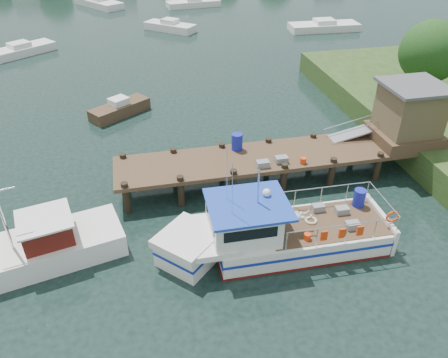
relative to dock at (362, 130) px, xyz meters
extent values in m
plane|color=black|center=(-6.51, -0.01, -2.24)|extent=(160.00, 160.00, 0.00)
cylinder|color=#332114|center=(7.49, 5.99, -0.72)|extent=(0.50, 0.50, 3.05)
sphere|color=#1D4117|center=(7.49, 5.99, 1.72)|extent=(3.90, 3.90, 3.90)
cube|color=#493322|center=(-4.51, -0.01, -0.94)|extent=(16.00, 3.00, 0.20)
cylinder|color=black|center=(-12.01, -1.31, -1.59)|extent=(0.32, 0.32, 1.90)
cylinder|color=black|center=(-12.01, 1.29, -1.59)|extent=(0.32, 0.32, 1.90)
cylinder|color=black|center=(-9.51, -1.31, -1.59)|extent=(0.32, 0.32, 1.90)
cylinder|color=black|center=(-9.51, 1.29, -1.59)|extent=(0.32, 0.32, 1.90)
cylinder|color=black|center=(-7.01, -1.31, -1.59)|extent=(0.32, 0.32, 1.90)
cylinder|color=black|center=(-7.01, 1.29, -1.59)|extent=(0.32, 0.32, 1.90)
cylinder|color=black|center=(-4.51, -1.31, -1.59)|extent=(0.32, 0.32, 1.90)
cylinder|color=black|center=(-4.51, 1.29, -1.59)|extent=(0.32, 0.32, 1.90)
cylinder|color=black|center=(-2.01, -1.31, -1.59)|extent=(0.32, 0.32, 1.90)
cylinder|color=black|center=(-2.01, 1.29, -1.59)|extent=(0.32, 0.32, 1.90)
cylinder|color=black|center=(0.49, -1.31, -1.59)|extent=(0.32, 0.32, 1.90)
cylinder|color=black|center=(0.49, 1.29, -1.59)|extent=(0.32, 0.32, 1.90)
cylinder|color=black|center=(2.99, -1.31, -1.59)|extent=(0.32, 0.32, 1.90)
cylinder|color=black|center=(2.99, 1.29, -1.59)|extent=(0.32, 0.32, 1.90)
cube|color=#493322|center=(2.49, -0.01, -0.54)|extent=(3.20, 3.00, 0.60)
cube|color=brown|center=(2.49, -0.01, 0.86)|extent=(2.60, 2.60, 2.40)
cube|color=#47474C|center=(2.49, -0.01, 2.16)|extent=(3.00, 3.00, 0.15)
cube|color=#A5A8AD|center=(0.19, 0.89, -0.59)|extent=(3.34, 0.90, 0.79)
cylinder|color=silver|center=(0.19, 0.49, -0.09)|extent=(3.34, 0.05, 0.76)
cylinder|color=silver|center=(0.19, 1.29, -0.09)|extent=(3.34, 0.05, 0.76)
cube|color=slate|center=(-5.51, -1.01, -0.68)|extent=(0.60, 0.40, 0.30)
cube|color=slate|center=(-4.51, -0.81, -0.68)|extent=(0.60, 0.40, 0.30)
cylinder|color=red|center=(-3.51, -1.11, -0.69)|extent=(0.30, 0.30, 0.28)
cylinder|color=#151E97|center=(-6.31, 0.89, -0.40)|extent=(0.56, 0.56, 0.85)
cube|color=silver|center=(-5.18, -5.19, -1.72)|extent=(6.91, 2.86, 1.05)
cube|color=silver|center=(-9.75, -5.11, -1.72)|extent=(2.75, 2.75, 1.05)
cube|color=silver|center=(-9.75, -5.11, -1.05)|extent=(3.01, 3.00, 0.32)
cube|color=silver|center=(-8.83, -5.13, -1.08)|extent=(1.87, 2.64, 0.27)
cube|color=navy|center=(-5.18, -5.19, -1.58)|extent=(7.00, 2.90, 0.13)
cube|color=navy|center=(-9.75, -5.11, -1.58)|extent=(2.79, 2.79, 0.13)
cube|color=#59100C|center=(-5.18, -5.19, -2.20)|extent=(7.00, 2.88, 0.13)
cube|color=#493322|center=(-4.08, -5.21, -1.18)|extent=(4.98, 2.55, 0.04)
cube|color=silver|center=(-1.61, -5.25, -1.62)|extent=(0.23, 2.75, 1.23)
cube|color=silver|center=(-7.55, -5.15, -0.50)|extent=(2.60, 2.42, 1.37)
cube|color=black|center=(-7.57, -6.35, -0.23)|extent=(2.01, 0.07, 0.46)
cube|color=black|center=(-7.53, -3.95, -0.23)|extent=(2.01, 0.07, 0.46)
cube|color=black|center=(-8.84, -5.13, -0.23)|extent=(0.06, 1.65, 0.46)
cube|color=#1B3DAD|center=(-7.37, -5.15, 0.23)|extent=(3.15, 2.71, 0.11)
cylinder|color=silver|center=(-7.00, -5.16, 1.01)|extent=(0.07, 0.07, 1.46)
cylinder|color=silver|center=(-8.11, -5.60, 1.37)|extent=(0.02, 0.02, 2.19)
cylinder|color=silver|center=(-8.09, -4.68, 1.37)|extent=(0.02, 0.02, 2.19)
sphere|color=silver|center=(-6.54, -4.80, 0.41)|extent=(0.33, 0.33, 0.33)
cylinder|color=silver|center=(-3.96, -6.47, -0.32)|extent=(4.57, 0.12, 0.04)
cylinder|color=silver|center=(-3.92, -3.95, -0.32)|extent=(4.57, 0.12, 0.04)
cylinder|color=silver|center=(-1.63, -5.25, -0.32)|extent=(0.08, 2.52, 0.04)
cylinder|color=silver|center=(-6.20, -6.43, -0.75)|extent=(0.04, 0.04, 0.87)
cylinder|color=silver|center=(-6.16, -3.91, -0.75)|extent=(0.04, 0.04, 0.87)
cylinder|color=silver|center=(-5.01, -6.46, -0.75)|extent=(0.04, 0.04, 0.87)
cylinder|color=silver|center=(-4.97, -3.93, -0.75)|extent=(0.04, 0.04, 0.87)
cylinder|color=silver|center=(-3.83, -6.48, -0.75)|extent=(0.04, 0.04, 0.87)
cylinder|color=silver|center=(-3.78, -3.95, -0.75)|extent=(0.04, 0.04, 0.87)
cylinder|color=silver|center=(-2.64, -6.50, -0.75)|extent=(0.04, 0.04, 0.87)
cylinder|color=silver|center=(-2.59, -3.97, -0.75)|extent=(0.04, 0.04, 0.87)
cylinder|color=silver|center=(-1.68, -6.51, -0.75)|extent=(0.04, 0.04, 0.87)
cylinder|color=silver|center=(-1.63, -3.99, -0.75)|extent=(0.04, 0.04, 0.87)
cube|color=slate|center=(-3.17, -5.77, -1.02)|extent=(0.55, 0.38, 0.29)
cube|color=slate|center=(-3.16, -4.77, -1.02)|extent=(0.55, 0.38, 0.29)
cube|color=slate|center=(-4.06, -4.39, -1.02)|extent=(0.51, 0.36, 0.29)
cylinder|color=#151E97|center=(-2.23, -4.42, -0.78)|extent=(0.52, 0.52, 0.80)
cylinder|color=red|center=(-5.19, -6.01, -1.04)|extent=(0.28, 0.28, 0.27)
torus|color=#BFB28C|center=(-4.62, -5.02, -1.13)|extent=(0.52, 0.52, 0.11)
torus|color=red|center=(-1.60, -5.98, -0.69)|extent=(0.57, 0.10, 0.57)
cube|color=red|center=(-4.74, -6.48, -0.69)|extent=(0.26, 0.10, 0.41)
cube|color=red|center=(-4.01, -6.49, -0.69)|extent=(0.26, 0.10, 0.41)
cube|color=red|center=(-3.28, -6.50, -0.69)|extent=(0.26, 0.10, 0.41)
imported|color=silver|center=(-5.73, -5.45, -0.38)|extent=(0.39, 0.59, 1.61)
cube|color=silver|center=(-15.54, -3.82, -1.74)|extent=(6.91, 3.82, 1.01)
cube|color=#52120D|center=(-15.05, -3.71, -0.78)|extent=(2.17, 2.17, 0.96)
cube|color=silver|center=(-15.05, -3.71, -0.28)|extent=(2.41, 2.41, 0.08)
cylinder|color=silver|center=(-16.32, -4.01, 0.37)|extent=(0.12, 0.12, 3.12)
cube|color=#493322|center=(-12.15, 9.46, -1.87)|extent=(4.11, 3.47, 0.75)
cube|color=silver|center=(-12.15, 9.46, -1.30)|extent=(1.49, 1.45, 0.48)
cube|color=silver|center=(-2.35, 40.48, -1.88)|extent=(6.97, 3.08, 0.73)
cube|color=silver|center=(-20.68, 24.32, -1.89)|extent=(6.10, 5.26, 0.71)
cube|color=silver|center=(-20.68, 24.32, -1.35)|extent=(2.23, 2.18, 0.45)
cube|color=silver|center=(-6.55, 29.53, -1.85)|extent=(5.45, 5.05, 0.78)
cube|color=silver|center=(-6.55, 29.53, -1.26)|extent=(2.05, 2.02, 0.50)
cube|color=silver|center=(9.40, 26.20, -1.87)|extent=(7.43, 2.79, 0.73)
cube|color=silver|center=(9.40, 26.20, -1.32)|extent=(2.12, 1.84, 0.47)
cube|color=silver|center=(-14.11, 43.09, -1.84)|extent=(6.31, 7.61, 0.80)
camera|label=1|loc=(-11.10, -17.91, 10.16)|focal=35.00mm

